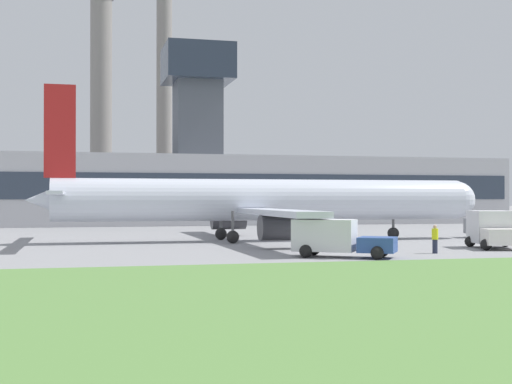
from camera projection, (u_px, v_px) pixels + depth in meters
ground_plane at (284, 241)px, 52.73m from camera, size 400.00×400.00×0.00m
terminal_building at (205, 183)px, 85.43m from camera, size 75.85×10.38×21.34m
smokestack_left at (101, 105)px, 104.70m from camera, size 3.63×3.63×33.42m
smokestack_right at (164, 74)px, 111.59m from camera, size 2.80×2.80×44.92m
airplane at (261, 201)px, 52.18m from camera, size 33.88×30.77×10.96m
pushback_tug at (493, 226)px, 56.69m from camera, size 4.44×3.11×2.02m
baggage_truck at (494, 230)px, 44.70m from camera, size 3.61×4.80×2.34m
fuel_truck at (336, 238)px, 37.93m from camera, size 5.55×4.48×2.01m
ground_crew_person at (435, 239)px, 40.47m from camera, size 0.51×0.51×1.63m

